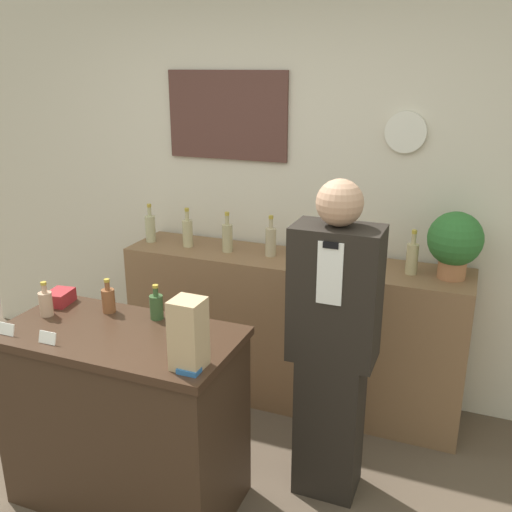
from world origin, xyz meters
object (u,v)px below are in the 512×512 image
at_px(tape_dispenser, 190,368).
at_px(potted_plant, 455,241).
at_px(paper_bag, 188,334).
at_px(shopkeeper, 333,347).

bearing_deg(tape_dispenser, potted_plant, 56.93).
height_order(potted_plant, tape_dispenser, potted_plant).
height_order(potted_plant, paper_bag, potted_plant).
distance_m(shopkeeper, paper_bag, 0.81).
bearing_deg(shopkeeper, tape_dispenser, -123.61).
distance_m(potted_plant, paper_bag, 1.66).
distance_m(potted_plant, tape_dispenser, 1.70).
bearing_deg(potted_plant, tape_dispenser, -123.07).
relative_size(shopkeeper, tape_dispenser, 18.33).
relative_size(potted_plant, paper_bag, 1.26).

